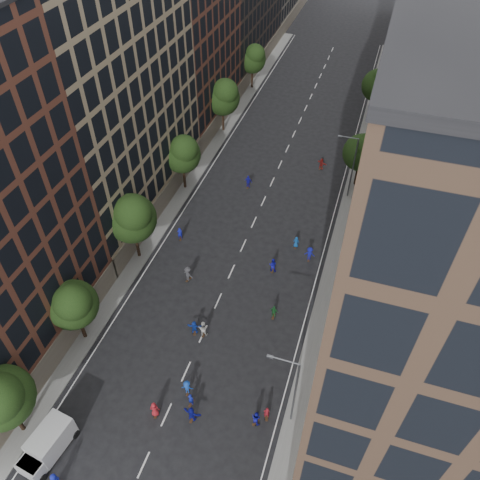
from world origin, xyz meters
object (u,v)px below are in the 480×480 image
at_px(streetlamp_near, 293,389).
at_px(skater_1, 191,399).
at_px(skater_2, 256,418).
at_px(streetlamp_far, 352,165).
at_px(cargo_van, 47,445).

xyz_separation_m(streetlamp_near, skater_1, (-8.65, -1.34, -4.40)).
bearing_deg(skater_2, streetlamp_far, -70.64).
height_order(cargo_van, skater_1, cargo_van).
distance_m(streetlamp_near, skater_1, 9.80).
xyz_separation_m(cargo_van, skater_2, (15.54, 7.67, -0.53)).
bearing_deg(skater_1, skater_2, -171.15).
bearing_deg(streetlamp_near, skater_2, -154.98).
height_order(streetlamp_near, streetlamp_far, same).
bearing_deg(cargo_van, skater_1, 46.33).
bearing_deg(cargo_van, skater_2, 34.13).
height_order(streetlamp_far, cargo_van, streetlamp_far).
xyz_separation_m(cargo_van, skater_1, (9.50, 7.55, -0.60)).
bearing_deg(streetlamp_far, skater_1, -104.14).
distance_m(skater_1, skater_2, 6.04).
relative_size(streetlamp_near, cargo_van, 1.77).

